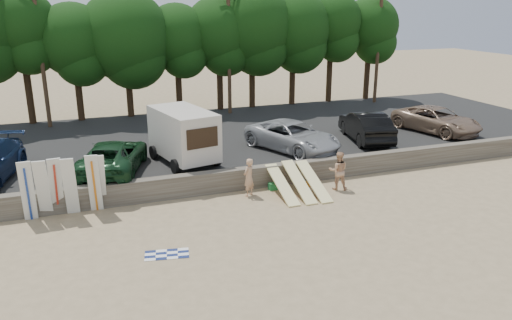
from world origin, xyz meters
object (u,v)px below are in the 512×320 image
object	(u,v)px
cooler	(273,186)
beachgoer_a	(249,177)
box_trailer	(183,133)
car_4	(436,120)
car_1	(113,156)
car_3	(366,126)
car_2	(292,136)
beachgoer_b	(338,171)

from	to	relation	value
cooler	beachgoer_a	bearing A→B (deg)	-166.57
box_trailer	cooler	bearing A→B (deg)	-57.27
car_4	beachgoer_a	bearing A→B (deg)	-176.60
car_1	car_3	size ratio (longest dim) A/B	1.06
beachgoer_a	box_trailer	bearing A→B (deg)	-96.29
car_3	cooler	xyz separation A→B (m)	(-7.24, -3.86, -1.38)
car_2	cooler	size ratio (longest dim) A/B	14.53
cooler	car_1	bearing A→B (deg)	155.43
car_2	car_4	size ratio (longest dim) A/B	1.01
box_trailer	car_3	xyz separation A→B (m)	(10.63, 0.51, -0.63)
car_4	cooler	xyz separation A→B (m)	(-12.33, -4.06, -1.30)
beachgoer_a	cooler	xyz separation A→B (m)	(1.29, 0.32, -0.71)
cooler	beachgoer_b	bearing A→B (deg)	-18.89
car_2	cooler	distance (m)	4.48
car_3	car_2	bearing A→B (deg)	17.42
car_2	car_3	bearing A→B (deg)	-18.34
car_3	car_4	xyz separation A→B (m)	(5.09, 0.20, -0.08)
beachgoer_b	cooler	bearing A→B (deg)	2.74
car_1	beachgoer_b	size ratio (longest dim) A/B	2.99
car_1	car_4	world-z (taller)	car_4
car_2	car_3	size ratio (longest dim) A/B	1.08
car_1	car_3	bearing A→B (deg)	-159.27
car_4	beachgoer_b	size ratio (longest dim) A/B	3.03
box_trailer	cooler	xyz separation A→B (m)	(3.38, -3.35, -2.01)
car_1	car_3	world-z (taller)	car_3
car_1	car_2	size ratio (longest dim) A/B	0.97
car_2	beachgoer_a	distance (m)	5.41
box_trailer	beachgoer_a	world-z (taller)	box_trailer
car_2	beachgoer_a	world-z (taller)	car_2
beachgoer_b	cooler	xyz separation A→B (m)	(-2.84, 0.95, -0.74)
car_2	beachgoer_b	distance (m)	4.48
beachgoer_b	car_2	bearing A→B (deg)	-64.39
box_trailer	beachgoer_b	bearing A→B (deg)	-47.22
car_3	beachgoer_b	distance (m)	6.55
box_trailer	car_2	size ratio (longest dim) A/B	0.81
car_1	car_2	world-z (taller)	car_2
box_trailer	car_1	bearing A→B (deg)	172.38
beachgoer_a	cooler	world-z (taller)	beachgoer_a
car_4	cooler	size ratio (longest dim) A/B	14.35
beachgoer_a	beachgoer_b	distance (m)	4.18
car_2	cooler	xyz separation A→B (m)	(-2.51, -3.48, -1.31)
beachgoer_a	car_3	bearing A→B (deg)	170.05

